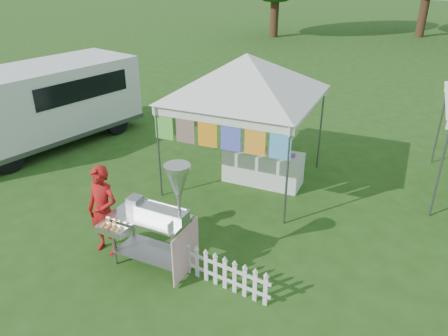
% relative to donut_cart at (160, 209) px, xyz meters
% --- Properties ---
extents(ground, '(120.00, 120.00, 0.00)m').
position_rel_donut_cart_xyz_m(ground, '(0.04, 0.11, -1.18)').
color(ground, '#264714').
rests_on(ground, ground).
extents(canopy_main, '(4.24, 4.24, 3.45)m').
position_rel_donut_cart_xyz_m(canopy_main, '(0.04, 3.60, 1.81)').
color(canopy_main, '#59595E').
rests_on(canopy_main, ground).
extents(donut_cart, '(1.46, 0.95, 2.00)m').
position_rel_donut_cart_xyz_m(donut_cart, '(0.00, 0.00, 0.00)').
color(donut_cart, gray).
rests_on(donut_cart, ground).
extents(vendor, '(0.62, 0.41, 1.67)m').
position_rel_donut_cart_xyz_m(vendor, '(-1.19, 0.04, -0.34)').
color(vendor, '#A61415').
rests_on(vendor, ground).
extents(cargo_van, '(3.33, 5.63, 2.19)m').
position_rel_donut_cart_xyz_m(cargo_van, '(-5.87, 3.66, 0.01)').
color(cargo_van, white).
rests_on(cargo_van, ground).
extents(picket_fence, '(1.79, 0.27, 0.56)m').
position_rel_donut_cart_xyz_m(picket_fence, '(1.07, -0.02, -0.89)').
color(picket_fence, white).
rests_on(picket_fence, ground).
extents(display_table, '(1.80, 0.70, 0.77)m').
position_rel_donut_cart_xyz_m(display_table, '(0.47, 3.71, -0.79)').
color(display_table, white).
rests_on(display_table, ground).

